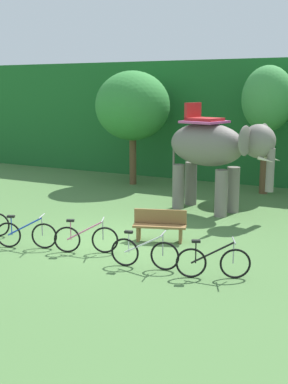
# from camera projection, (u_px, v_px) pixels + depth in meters

# --- Properties ---
(ground_plane) EXTENTS (80.00, 80.00, 0.00)m
(ground_plane) POSITION_uv_depth(u_px,v_px,m) (110.00, 241.00, 14.03)
(ground_plane) COLOR #4C753D
(foliage_hedge) EXTENTS (36.00, 6.00, 5.54)m
(foliage_hedge) POSITION_uv_depth(u_px,v_px,m) (243.00, 119.00, 24.83)
(foliage_hedge) COLOR #1E6028
(foliage_hedge) RESTS_ON ground
(tree_right) EXTENTS (3.30, 3.30, 5.04)m
(tree_right) POSITION_uv_depth(u_px,v_px,m) (133.00, 106.00, 21.75)
(tree_right) COLOR brown
(tree_right) RESTS_ON ground
(tree_left) EXTENTS (2.08, 2.08, 5.17)m
(tree_left) POSITION_uv_depth(u_px,v_px,m) (268.00, 101.00, 19.69)
(tree_left) COLOR brown
(tree_left) RESTS_ON ground
(elephant) EXTENTS (4.25, 2.48, 3.78)m
(elephant) POSITION_uv_depth(u_px,v_px,m) (214.00, 149.00, 16.99)
(elephant) COLOR slate
(elephant) RESTS_ON ground
(bike_blue) EXTENTS (1.61, 0.75, 0.92)m
(bike_blue) POSITION_uv_depth(u_px,v_px,m) (26.00, 234.00, 13.35)
(bike_blue) COLOR black
(bike_blue) RESTS_ON ground
(bike_pink) EXTENTS (1.57, 0.82, 0.92)m
(bike_pink) POSITION_uv_depth(u_px,v_px,m) (86.00, 239.00, 12.96)
(bike_pink) COLOR black
(bike_pink) RESTS_ON ground
(bike_white) EXTENTS (1.69, 0.52, 0.92)m
(bike_white) POSITION_uv_depth(u_px,v_px,m) (144.00, 253.00, 11.84)
(bike_white) COLOR black
(bike_white) RESTS_ON ground
(bike_black) EXTENTS (1.58, 0.81, 0.92)m
(bike_black) POSITION_uv_depth(u_px,v_px,m) (213.00, 262.00, 11.21)
(bike_black) COLOR black
(bike_black) RESTS_ON ground
(wooden_bench) EXTENTS (1.55, 0.86, 0.89)m
(wooden_bench) POSITION_uv_depth(u_px,v_px,m) (160.00, 224.00, 13.98)
(wooden_bench) COLOR brown
(wooden_bench) RESTS_ON ground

